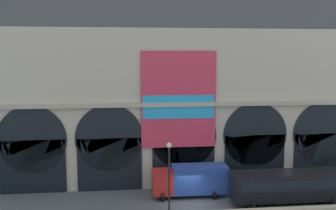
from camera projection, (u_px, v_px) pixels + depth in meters
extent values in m
plane|color=#54565B|center=(191.00, 205.00, 35.93)|extent=(200.00, 200.00, 0.00)
cube|color=beige|center=(180.00, 106.00, 42.76)|extent=(48.12, 5.98, 16.83)
cube|color=#4C4C4C|center=(180.00, 10.00, 41.74)|extent=(48.12, 5.38, 4.36)
cube|color=black|center=(33.00, 167.00, 38.80)|extent=(6.64, 0.20, 5.57)
cylinder|color=black|center=(32.00, 140.00, 38.45)|extent=(6.99, 0.20, 6.99)
cube|color=black|center=(110.00, 164.00, 39.63)|extent=(6.64, 0.20, 5.57)
cylinder|color=black|center=(109.00, 138.00, 39.28)|extent=(6.99, 0.20, 6.99)
cube|color=black|center=(184.00, 162.00, 40.46)|extent=(6.64, 0.20, 5.57)
cylinder|color=black|center=(184.00, 136.00, 40.12)|extent=(6.99, 0.20, 6.99)
cube|color=black|center=(254.00, 160.00, 41.30)|extent=(6.64, 0.20, 5.57)
cylinder|color=black|center=(255.00, 135.00, 40.95)|extent=(6.99, 0.20, 6.99)
cube|color=black|center=(322.00, 158.00, 42.13)|extent=(6.64, 0.20, 5.57)
cylinder|color=black|center=(324.00, 133.00, 41.78)|extent=(6.99, 0.20, 6.99)
cube|color=#D8334C|center=(179.00, 100.00, 39.45)|extent=(7.80, 0.12, 10.03)
cube|color=#26A5D8|center=(179.00, 107.00, 39.46)|extent=(7.49, 0.04, 2.44)
cube|color=#B6AB91|center=(184.00, 104.00, 39.59)|extent=(48.12, 0.50, 0.44)
cube|color=red|center=(162.00, 182.00, 37.83)|extent=(2.00, 2.30, 2.30)
cube|color=#28479E|center=(200.00, 179.00, 38.20)|extent=(5.50, 2.30, 2.70)
cylinder|color=black|center=(162.00, 197.00, 36.94)|extent=(0.28, 0.84, 0.84)
cylinder|color=black|center=(160.00, 189.00, 38.98)|extent=(0.28, 0.84, 0.84)
cylinder|color=black|center=(214.00, 195.00, 37.48)|extent=(0.28, 0.84, 0.84)
cylinder|color=black|center=(209.00, 188.00, 39.53)|extent=(0.28, 0.84, 0.84)
cube|color=black|center=(288.00, 185.00, 36.15)|extent=(11.00, 2.50, 2.60)
cube|color=black|center=(294.00, 186.00, 34.85)|extent=(10.12, 0.04, 1.10)
cylinder|color=black|center=(252.00, 205.00, 34.79)|extent=(0.28, 1.00, 1.00)
cylinder|color=black|center=(245.00, 196.00, 37.01)|extent=(0.28, 1.00, 1.00)
cylinder|color=black|center=(332.00, 201.00, 35.61)|extent=(0.28, 1.00, 1.00)
cylinder|color=black|center=(320.00, 193.00, 37.83)|extent=(0.28, 1.00, 1.00)
cylinder|color=black|center=(169.00, 186.00, 31.71)|extent=(0.16, 0.16, 6.50)
sphere|color=#F2EDCC|center=(169.00, 145.00, 31.28)|extent=(0.44, 0.44, 0.44)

